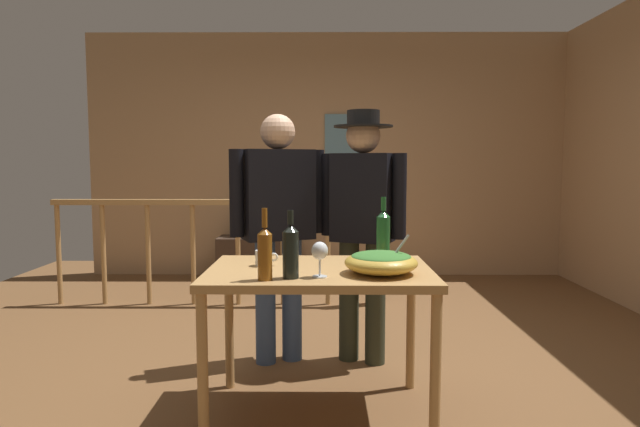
{
  "coord_description": "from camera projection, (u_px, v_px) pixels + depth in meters",
  "views": [
    {
      "loc": [
        -0.04,
        -3.57,
        1.3
      ],
      "look_at": [
        -0.07,
        -0.47,
        1.01
      ],
      "focal_mm": 30.79,
      "sensor_mm": 36.0,
      "label": 1
    }
  ],
  "objects": [
    {
      "name": "stair_railing",
      "position": [
        261.0,
        238.0,
        4.99
      ],
      "size": [
        2.97,
        0.1,
        1.02
      ],
      "color": "#B2844C",
      "rests_on": "ground_plane"
    },
    {
      "name": "serving_table",
      "position": [
        319.0,
        285.0,
        2.77
      ],
      "size": [
        1.12,
        0.78,
        0.77
      ],
      "color": "#B2844C",
      "rests_on": "ground_plane"
    },
    {
      "name": "wine_bottle_amber",
      "position": [
        265.0,
        252.0,
        2.47
      ],
      "size": [
        0.07,
        0.07,
        0.33
      ],
      "color": "brown",
      "rests_on": "serving_table"
    },
    {
      "name": "wine_bottle_green",
      "position": [
        383.0,
        235.0,
        2.92
      ],
      "size": [
        0.07,
        0.07,
        0.35
      ],
      "color": "#1E5628",
      "rests_on": "serving_table"
    },
    {
      "name": "mug_white",
      "position": [
        264.0,
        258.0,
        2.83
      ],
      "size": [
        0.12,
        0.08,
        0.08
      ],
      "color": "white",
      "rests_on": "serving_table"
    },
    {
      "name": "salad_bowl",
      "position": [
        381.0,
        261.0,
        2.62
      ],
      "size": [
        0.35,
        0.35,
        0.19
      ],
      "color": "gold",
      "rests_on": "serving_table"
    },
    {
      "name": "tv_console",
      "position": [
        260.0,
        258.0,
        6.05
      ],
      "size": [
        0.9,
        0.4,
        0.48
      ],
      "primitive_type": "cube",
      "color": "#38281E",
      "rests_on": "ground_plane"
    },
    {
      "name": "person_standing_left",
      "position": [
        278.0,
        216.0,
        3.51
      ],
      "size": [
        0.59,
        0.37,
        1.6
      ],
      "rotation": [
        0.0,
        0.0,
        3.53
      ],
      "color": "#3D5684",
      "rests_on": "ground_plane"
    },
    {
      "name": "ground_plane",
      "position": [
        330.0,
        357.0,
        3.68
      ],
      "size": [
        7.16,
        7.16,
        0.0
      ],
      "primitive_type": "plane",
      "color": "brown"
    },
    {
      "name": "back_wall",
      "position": [
        328.0,
        156.0,
        6.29
      ],
      "size": [
        5.45,
        0.1,
        2.75
      ],
      "primitive_type": "cube",
      "color": "tan",
      "rests_on": "ground_plane"
    },
    {
      "name": "wine_glass",
      "position": [
        320.0,
        252.0,
        2.53
      ],
      "size": [
        0.08,
        0.08,
        0.17
      ],
      "color": "silver",
      "rests_on": "serving_table"
    },
    {
      "name": "framed_picture",
      "position": [
        345.0,
        137.0,
        6.21
      ],
      "size": [
        0.46,
        0.03,
        0.51
      ],
      "primitive_type": "cube",
      "color": "#5C879B"
    },
    {
      "name": "wine_bottle_dark",
      "position": [
        291.0,
        250.0,
        2.51
      ],
      "size": [
        0.07,
        0.07,
        0.31
      ],
      "color": "black",
      "rests_on": "serving_table"
    },
    {
      "name": "person_standing_right",
      "position": [
        363.0,
        215.0,
        3.51
      ],
      "size": [
        0.53,
        0.37,
        1.62
      ],
      "rotation": [
        0.0,
        0.0,
        2.75
      ],
      "color": "#2D3323",
      "rests_on": "ground_plane"
    },
    {
      "name": "flat_screen_tv",
      "position": [
        259.0,
        217.0,
        5.98
      ],
      "size": [
        0.46,
        0.12,
        0.37
      ],
      "color": "black",
      "rests_on": "tv_console"
    }
  ]
}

